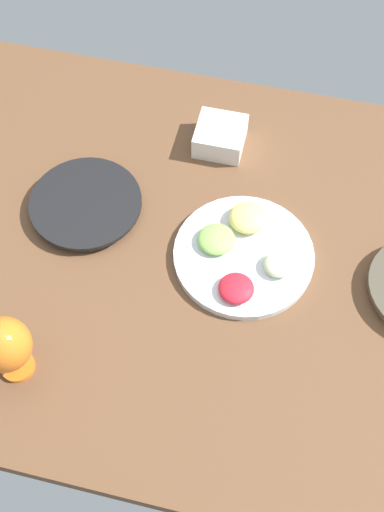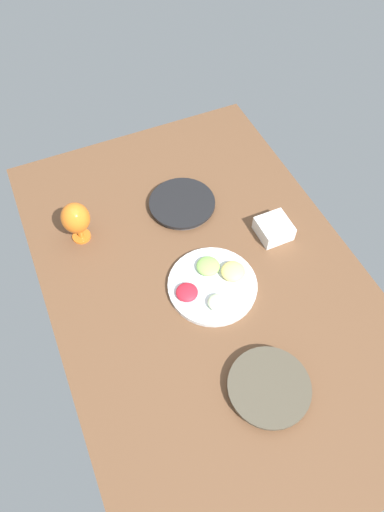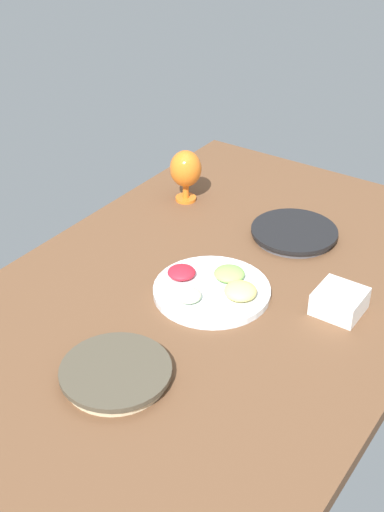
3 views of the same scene
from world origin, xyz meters
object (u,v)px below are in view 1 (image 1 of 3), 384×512
at_px(dinner_plate_right, 86,205).
at_px(fruit_platter, 243,253).
at_px(hurricane_glass_orange, 5,346).
at_px(square_bowl_white, 220,135).

relative_size(dinner_plate_right, fruit_platter, 0.83).
bearing_deg(dinner_plate_right, hurricane_glass_orange, 88.12).
distance_m(hurricane_glass_orange, square_bowl_white, 0.69).
distance_m(fruit_platter, square_bowl_white, 0.31).
distance_m(fruit_platter, hurricane_glass_orange, 0.52).
bearing_deg(hurricane_glass_orange, fruit_platter, -137.43).
relative_size(fruit_platter, square_bowl_white, 2.65).
xyz_separation_m(dinner_plate_right, square_bowl_white, (-0.25, -0.25, 0.02)).
bearing_deg(fruit_platter, dinner_plate_right, -6.73).
bearing_deg(square_bowl_white, dinner_plate_right, 44.97).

